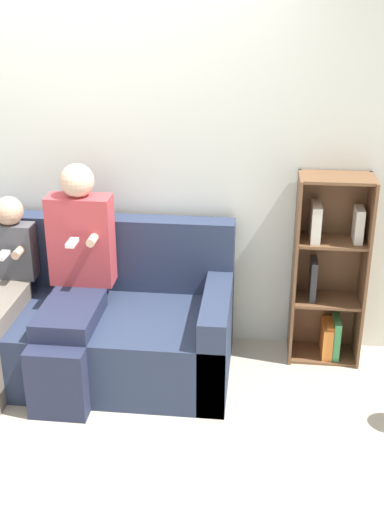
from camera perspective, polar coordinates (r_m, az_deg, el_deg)
ground_plane at (r=3.82m, az=-11.33°, el=-13.73°), size 14.00×14.00×0.00m
back_wall at (r=4.15m, az=-8.68°, el=9.08°), size 10.00×0.06×2.55m
couch at (r=4.14m, az=-11.67°, el=-5.88°), size 2.15×0.87×0.90m
adult_seated at (r=3.86m, az=-10.48°, el=-1.94°), size 0.39×0.82×1.29m
bookshelf at (r=4.14m, az=12.04°, el=-2.05°), size 0.44×0.29×1.22m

